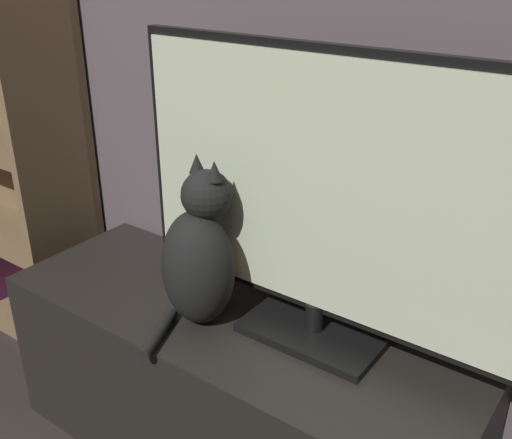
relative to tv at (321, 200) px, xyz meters
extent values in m
cube|color=black|center=(-0.20, -0.06, -0.57)|extent=(1.22, 0.43, 0.46)
cube|color=black|center=(0.00, 0.00, -0.33)|extent=(0.32, 0.19, 0.02)
cylinder|color=black|center=(0.00, 0.00, -0.28)|extent=(0.04, 0.04, 0.07)
cube|color=black|center=(0.00, 0.00, 0.02)|extent=(0.93, 0.02, 0.58)
cube|color=beige|center=(0.00, -0.01, 0.02)|extent=(0.90, 0.01, 0.55)
ellipsoid|color=black|center=(-0.25, -0.11, -0.20)|extent=(0.21, 0.20, 0.28)
ellipsoid|color=olive|center=(-0.24, -0.05, -0.21)|extent=(0.11, 0.07, 0.16)
sphere|color=black|center=(-0.25, -0.08, -0.02)|extent=(0.14, 0.14, 0.12)
cone|color=black|center=(-0.28, -0.07, 0.04)|extent=(0.04, 0.04, 0.04)
cone|color=black|center=(-0.22, -0.09, 0.04)|extent=(0.04, 0.04, 0.04)
cylinder|color=black|center=(-0.28, -0.22, -0.32)|extent=(0.09, 0.17, 0.03)
cube|color=brown|center=(-0.94, 0.03, 0.06)|extent=(0.03, 0.28, 1.70)
cube|color=brown|center=(-1.37, 0.15, 0.06)|extent=(0.88, 0.03, 1.70)
cube|color=brown|center=(-1.37, 0.03, -0.78)|extent=(0.82, 0.25, 0.03)
camera|label=1|loc=(0.56, -1.00, 0.49)|focal=42.00mm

